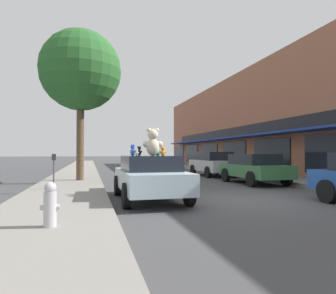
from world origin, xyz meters
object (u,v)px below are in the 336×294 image
Objects in this scene: fire_hydrant at (50,204)px; parking_meter at (54,167)px; teddy_bear_teal at (158,152)px; teddy_bear_pink at (157,150)px; teddy_bear_orange at (163,151)px; teddy_bear_blue at (133,150)px; teddy_bear_white at (137,152)px; parked_car_far_right at (213,163)px; street_tree at (81,71)px; parked_car_far_center at (254,168)px; plush_art_car at (149,176)px; teddy_bear_black at (139,151)px; teddy_bear_giant at (153,142)px.

fire_hydrant is 0.62× the size of parking_meter.
teddy_bear_pink is at bearing -78.75° from teddy_bear_teal.
teddy_bear_orange is at bearing 29.44° from teddy_bear_pink.
teddy_bear_orange is at bearing -149.43° from teddy_bear_blue.
teddy_bear_pink reaches higher than teddy_bear_teal.
teddy_bear_white reaches higher than fire_hydrant.
teddy_bear_white is 0.62× the size of teddy_bear_blue.
parked_car_far_right is (6.30, 9.16, -0.65)m from teddy_bear_white.
parked_car_far_center is at bearing -15.65° from street_tree.
plush_art_car is 0.94m from teddy_bear_teal.
fire_hydrant is at bearing 120.93° from teddy_bear_white.
fire_hydrant is at bearing 125.60° from teddy_bear_blue.
teddy_bear_white reaches higher than parking_meter.
teddy_bear_orange reaches higher than fire_hydrant.
teddy_bear_black reaches higher than parked_car_far_right.
teddy_bear_blue is 10.70m from parked_car_far_right.
teddy_bear_giant is at bearing 49.36° from plush_art_car.
fire_hydrant is (-2.63, -3.70, -1.25)m from teddy_bear_giant.
plush_art_car is 6.84m from parked_car_far_center.
teddy_bear_teal is (0.23, 0.23, -0.29)m from teddy_bear_giant.
plush_art_car is 1.08m from teddy_bear_giant.
teddy_bear_blue is 3.55m from parking_meter.
parked_car_far_center is 0.95× the size of parked_car_far_right.
teddy_bear_blue is at bearing 107.48° from teddy_bear_black.
teddy_bear_pink is 1.11m from teddy_bear_blue.
teddy_bear_teal is (0.90, 0.47, -0.04)m from teddy_bear_blue.
teddy_bear_orange is at bearing 172.90° from teddy_bear_black.
teddy_bear_orange is 7.00m from parked_car_far_center.
parked_car_far_center is at bearing -140.10° from teddy_bear_giant.
teddy_bear_white is at bearing 157.87° from teddy_bear_blue.
parked_car_far_center is at bearing -80.61° from teddy_bear_white.
street_tree is 10.62m from fire_hydrant.
teddy_bear_giant is at bearing -63.47° from teddy_bear_white.
teddy_bear_pink is at bearing -85.59° from teddy_bear_orange.
parked_car_far_center is 3.19× the size of parking_meter.
teddy_bear_pink reaches higher than plush_art_car.
teddy_bear_giant is 0.22× the size of parked_car_far_center.
teddy_bear_pink is 1.49m from teddy_bear_white.
teddy_bear_blue is 0.45m from teddy_bear_black.
teddy_bear_white is 3.63m from fire_hydrant.
parking_meter is (-2.54, 2.42, -0.58)m from teddy_bear_blue.
teddy_bear_giant is at bearing -71.17° from teddy_bear_orange.
teddy_bear_black is 4.53m from fire_hydrant.
fire_hydrant is (-8.28, -7.16, -0.21)m from parked_car_far_center.
teddy_bear_giant is 10.14m from parked_car_far_right.
teddy_bear_white is 0.05× the size of parked_car_far_center.
teddy_bear_teal is 0.91× the size of teddy_bear_black.
parking_meter is (-2.79, 2.05, -0.55)m from teddy_bear_black.
teddy_bear_black is (-0.65, -0.10, 0.01)m from teddy_bear_teal.
teddy_bear_black is at bearing -126.47° from parked_car_far_right.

